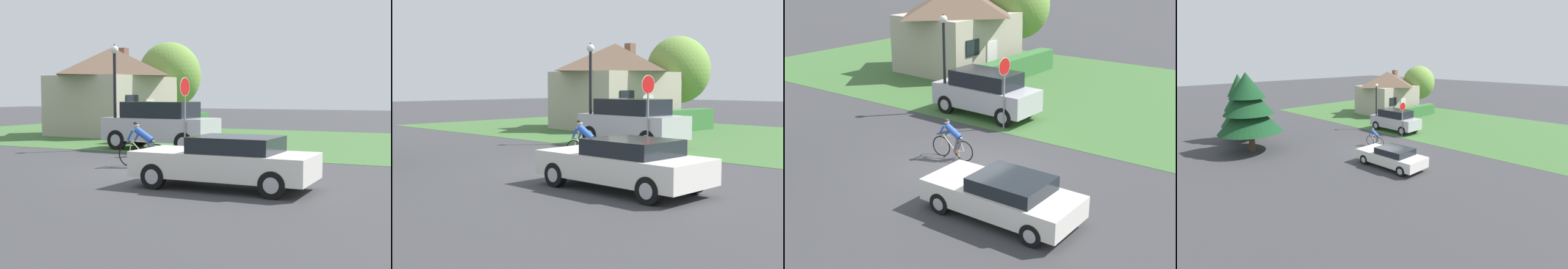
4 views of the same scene
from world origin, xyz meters
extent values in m
plane|color=#38383A|center=(0.00, 0.00, 0.00)|extent=(140.00, 140.00, 0.00)
cube|color=#3D6633|center=(11.80, 4.00, 0.01)|extent=(16.00, 36.00, 0.01)
cube|color=#B2A893|center=(12.11, 10.18, 1.69)|extent=(6.40, 5.46, 3.38)
pyramid|color=brown|center=(12.11, 10.18, 4.22)|extent=(6.91, 5.90, 1.68)
cube|color=silver|center=(11.99, 7.57, 1.00)|extent=(0.90, 0.10, 2.00)
cube|color=black|center=(10.26, 7.65, 1.86)|extent=(1.10, 0.11, 0.90)
cube|color=brown|center=(13.98, 10.62, 4.79)|extent=(0.52, 0.52, 0.80)
cube|color=#387038|center=(11.39, 6.03, 0.61)|extent=(8.60, 0.90, 1.23)
cube|color=silver|center=(-2.20, -2.90, 0.59)|extent=(1.89, 4.45, 0.62)
cube|color=black|center=(-2.19, -3.23, 1.10)|extent=(1.66, 2.05, 0.39)
cylinder|color=black|center=(-3.05, -1.39, 0.31)|extent=(0.22, 0.63, 0.63)
cylinder|color=#ADADB2|center=(-3.05, -1.39, 0.31)|extent=(0.23, 0.37, 0.36)
cylinder|color=black|center=(-1.35, -1.39, 0.31)|extent=(0.22, 0.63, 0.63)
cylinder|color=#ADADB2|center=(-1.35, -1.39, 0.31)|extent=(0.23, 0.37, 0.36)
cylinder|color=black|center=(-3.04, -4.42, 0.31)|extent=(0.22, 0.63, 0.63)
cylinder|color=#ADADB2|center=(-3.04, -4.42, 0.31)|extent=(0.23, 0.37, 0.36)
cylinder|color=black|center=(-1.34, -4.41, 0.31)|extent=(0.22, 0.63, 0.63)
cylinder|color=#ADADB2|center=(-1.34, -4.41, 0.31)|extent=(0.23, 0.37, 0.36)
torus|color=black|center=(0.47, 0.54, 0.36)|extent=(0.10, 0.77, 0.77)
torus|color=black|center=(0.39, 1.52, 0.36)|extent=(0.10, 0.77, 0.77)
cylinder|color=beige|center=(0.45, 0.79, 0.51)|extent=(0.05, 0.17, 0.56)
cylinder|color=beige|center=(0.42, 1.15, 0.53)|extent=(0.08, 0.61, 0.61)
cylinder|color=beige|center=(0.43, 1.08, 0.80)|extent=(0.09, 0.73, 0.07)
cylinder|color=beige|center=(0.46, 0.70, 0.30)|extent=(0.06, 0.33, 0.16)
cylinder|color=beige|center=(0.46, 0.63, 0.58)|extent=(0.05, 0.21, 0.43)
cylinder|color=beige|center=(0.40, 1.48, 0.59)|extent=(0.04, 0.12, 0.46)
cylinder|color=black|center=(0.40, 1.44, 0.82)|extent=(0.44, 0.06, 0.02)
ellipsoid|color=black|center=(0.46, 0.72, 0.81)|extent=(0.10, 0.21, 0.05)
cylinder|color=slate|center=(0.45, 0.71, 0.63)|extent=(0.13, 0.25, 0.46)
cylinder|color=slate|center=(0.45, 0.87, 0.55)|extent=(0.13, 0.25, 0.61)
cylinder|color=tan|center=(0.45, 0.77, 0.27)|extent=(0.08, 0.08, 0.30)
cylinder|color=tan|center=(0.50, 0.93, 0.17)|extent=(0.17, 0.08, 0.21)
cylinder|color=#264CB2|center=(0.44, 0.99, 1.02)|extent=(0.27, 0.68, 0.54)
cylinder|color=#264CB2|center=(0.41, 1.21, 1.00)|extent=(0.09, 0.25, 0.35)
cylinder|color=#264CB2|center=(0.41, 1.49, 1.00)|extent=(0.09, 0.25, 0.35)
sphere|color=tan|center=(0.41, 1.26, 1.34)|extent=(0.19, 0.19, 0.19)
ellipsoid|color=black|center=(0.41, 1.26, 1.39)|extent=(0.22, 0.18, 0.12)
cube|color=#B7B7BC|center=(5.39, 3.16, 0.87)|extent=(2.06, 4.77, 0.96)
cube|color=black|center=(5.39, 3.17, 1.68)|extent=(1.79, 2.97, 0.67)
cylinder|color=black|center=(4.54, 4.79, 0.42)|extent=(0.25, 0.84, 0.84)
cylinder|color=#ADADB2|center=(4.54, 4.79, 0.42)|extent=(0.25, 0.49, 0.49)
cylinder|color=black|center=(6.31, 4.75, 0.42)|extent=(0.25, 0.84, 0.84)
cylinder|color=#ADADB2|center=(6.31, 4.75, 0.42)|extent=(0.25, 0.49, 0.49)
cylinder|color=black|center=(4.46, 1.58, 0.42)|extent=(0.25, 0.84, 0.84)
cylinder|color=#ADADB2|center=(4.46, 1.58, 0.42)|extent=(0.25, 0.49, 0.49)
cylinder|color=black|center=(6.23, 1.54, 0.42)|extent=(0.25, 0.84, 0.84)
cylinder|color=#ADADB2|center=(6.23, 1.54, 0.42)|extent=(0.25, 0.49, 0.49)
cylinder|color=gray|center=(4.31, 1.47, 1.16)|extent=(0.07, 0.07, 2.32)
cylinder|color=red|center=(4.31, 1.47, 2.62)|extent=(0.70, 0.06, 0.69)
cylinder|color=silver|center=(4.31, 1.47, 2.62)|extent=(0.74, 0.06, 0.74)
cylinder|color=black|center=(4.71, 4.99, 2.02)|extent=(0.13, 0.13, 4.04)
sphere|color=white|center=(4.71, 4.99, 4.20)|extent=(0.34, 0.34, 0.34)
cone|color=black|center=(4.71, 4.99, 4.37)|extent=(0.21, 0.21, 0.14)
cylinder|color=#4C3823|center=(16.59, 8.77, 0.92)|extent=(0.28, 0.28, 1.85)
ellipsoid|color=olive|center=(16.59, 8.77, 3.57)|extent=(4.05, 4.05, 4.25)
camera|label=1|loc=(-14.53, -8.06, 2.30)|focal=50.00mm
camera|label=2|loc=(-12.26, -11.69, 2.61)|focal=50.00mm
camera|label=3|loc=(-13.56, -10.64, 7.25)|focal=50.00mm
camera|label=4|loc=(-16.04, -14.86, 6.70)|focal=28.00mm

